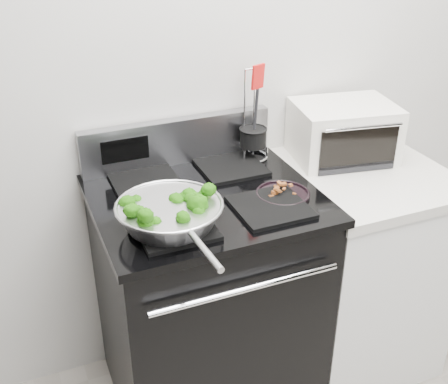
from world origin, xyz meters
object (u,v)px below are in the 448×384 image
skillet (170,213)px  utensil_holder (253,142)px  bacon_plate (283,191)px  toaster_oven (343,131)px  gas_range (207,298)px

skillet → utensil_holder: (0.47, 0.38, 0.01)m
bacon_plate → utensil_holder: utensil_holder is taller
utensil_holder → toaster_oven: bearing=-30.9°
gas_range → skillet: gas_range is taller
skillet → bacon_plate: (0.43, 0.05, -0.04)m
gas_range → toaster_oven: (0.66, 0.15, 0.55)m
skillet → utensil_holder: utensil_holder is taller
bacon_plate → utensil_holder: 0.34m
bacon_plate → toaster_oven: (0.41, 0.26, 0.07)m
toaster_oven → bacon_plate: bearing=-138.5°
bacon_plate → utensil_holder: size_ratio=0.50×
skillet → bacon_plate: skillet is taller
skillet → utensil_holder: 0.60m
gas_range → utensil_holder: size_ratio=2.94×
gas_range → toaster_oven: bearing=12.6°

